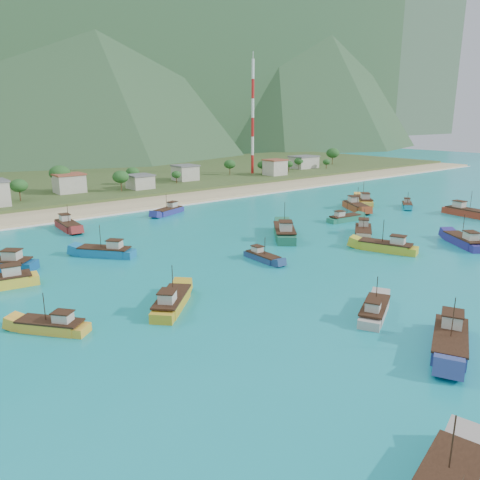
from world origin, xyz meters
TOP-DOWN VIEW (x-y plane):
  - ground at (0.00, 0.00)m, footprint 600.00×600.00m
  - beach at (0.00, 79.00)m, footprint 400.00×18.00m
  - land at (0.00, 140.00)m, footprint 400.00×110.00m
  - surf_line at (0.00, 69.50)m, footprint 400.00×2.50m
  - village at (12.95, 102.09)m, footprint 224.05×22.66m
  - vegetation at (-1.66, 103.86)m, footprint 274.59×25.26m
  - radio_tower at (80.01, 108.00)m, footprint 1.20×1.20m
  - boat_0 at (-24.00, 3.98)m, footprint 10.06×9.83m
  - boat_3 at (70.03, 8.11)m, footprint 5.05×12.60m
  - boat_4 at (-20.76, 33.57)m, footprint 9.53×10.54m
  - boat_5 at (39.88, -6.01)m, footprint 9.16×11.50m
  - boat_6 at (-38.20, 37.48)m, footprint 11.01×10.75m
  - boat_7 at (53.64, 31.90)m, footprint 9.16×12.25m
  - boat_8 at (-18.52, 60.11)m, footprint 3.83×11.27m
  - boat_9 at (68.45, 24.75)m, footprint 8.45×7.00m
  - boat_15 at (-5.39, -26.39)m, footprint 12.27×8.38m
  - boat_16 at (-4.36, -15.44)m, footprint 9.99×6.94m
  - boat_17 at (0.79, 12.75)m, footprint 2.66×8.35m
  - boat_20 at (-39.37, 7.12)m, footprint 7.92×8.87m
  - boat_23 at (30.38, 12.15)m, footprint 11.23×9.58m
  - boat_25 at (9.25, 60.74)m, footprint 10.73×6.78m
  - boat_26 at (63.24, 36.39)m, footprint 10.95×11.51m
  - boat_27 at (15.70, 22.15)m, footprint 12.04×13.22m
  - boat_30 at (23.84, 1.70)m, footprint 7.09×11.81m
  - boat_32 at (39.30, 24.46)m, footprint 9.85×3.95m

SIDE VIEW (x-z plane):
  - ground at x=0.00m, z-range 0.00..0.00m
  - beach at x=0.00m, z-range -0.60..0.60m
  - land at x=0.00m, z-range -1.20..1.20m
  - surf_line at x=0.00m, z-range -0.04..0.04m
  - boat_17 at x=0.79m, z-range -1.95..2.95m
  - boat_9 at x=68.45m, z-range -2.00..3.05m
  - boat_20 at x=-39.37m, z-range -2.13..3.32m
  - boat_32 at x=39.30m, z-range -2.20..3.47m
  - boat_16 at x=-4.36m, z-range -2.22..3.53m
  - boat_25 at x=9.25m, z-range -2.34..3.78m
  - boat_0 at x=-24.00m, z-range -2.43..3.98m
  - boat_4 at x=-20.76m, z-range -2.46..4.04m
  - boat_8 at x=-18.52m, z-range -2.48..4.09m
  - boat_30 at x=23.84m, z-range -2.53..4.18m
  - boat_23 at x=30.38m, z-range -2.55..4.23m
  - boat_5 at x=39.88m, z-range -2.56..4.25m
  - boat_6 at x=-38.20m, z-range -2.63..4.39m
  - boat_15 at x=-5.39m, z-range -2.64..4.41m
  - boat_7 at x=53.64m, z-range -2.67..4.48m
  - boat_3 at x=70.03m, z-range -2.70..4.54m
  - boat_26 at x=63.24m, z-range -2.70..4.55m
  - boat_27 at x=15.70m, z-range -2.99..5.18m
  - village at x=12.95m, z-range 1.16..7.93m
  - vegetation at x=-1.66m, z-range 0.76..9.77m
  - radio_tower at x=80.01m, z-range 1.60..49.05m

